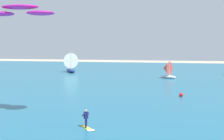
% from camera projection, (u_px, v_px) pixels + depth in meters
% --- Properties ---
extents(ocean, '(160.00, 90.00, 0.10)m').
position_uv_depth(ocean, '(142.00, 77.00, 60.95)').
color(ocean, '#236B89').
rests_on(ocean, ground).
extents(kitesurfer, '(1.70, 1.85, 1.67)m').
position_uv_depth(kitesurfer, '(87.00, 122.00, 24.13)').
color(kitesurfer, yellow).
rests_on(kitesurfer, ocean).
extents(kite, '(7.04, 2.29, 1.07)m').
position_uv_depth(kite, '(20.00, 11.00, 26.67)').
color(kite, '#B21999').
extents(sailboat_outermost, '(3.63, 3.23, 4.04)m').
position_uv_depth(sailboat_outermost, '(167.00, 70.00, 58.59)').
color(sailboat_outermost, white).
rests_on(sailboat_outermost, ocean).
extents(sailboat_far_left, '(4.82, 5.06, 5.64)m').
position_uv_depth(sailboat_far_left, '(70.00, 62.00, 70.50)').
color(sailboat_far_left, navy).
rests_on(sailboat_far_left, ocean).
extents(marker_buoy, '(0.54, 0.54, 0.54)m').
position_uv_depth(marker_buoy, '(181.00, 95.00, 38.39)').
color(marker_buoy, red).
rests_on(marker_buoy, ocean).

